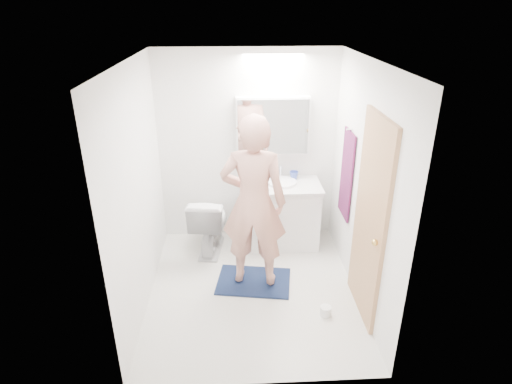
{
  "coord_description": "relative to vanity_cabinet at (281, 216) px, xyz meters",
  "views": [
    {
      "loc": [
        -0.16,
        -3.76,
        2.87
      ],
      "look_at": [
        0.05,
        0.25,
        1.05
      ],
      "focal_mm": 29.7,
      "sensor_mm": 36.0,
      "label": 1
    }
  ],
  "objects": [
    {
      "name": "faucet",
      "position": [
        0.0,
        0.22,
        0.51
      ],
      "size": [
        0.02,
        0.02,
        0.16
      ],
      "primitive_type": "cylinder",
      "color": "silver",
      "rests_on": "countertop"
    },
    {
      "name": "toothbrush_cup",
      "position": [
        0.16,
        0.16,
        0.48
      ],
      "size": [
        0.12,
        0.12,
        0.1
      ],
      "primitive_type": "imported",
      "rotation": [
        0.0,
        0.0,
        -0.12
      ],
      "color": "#3950AD",
      "rests_on": "countertop"
    },
    {
      "name": "sink_basin",
      "position": [
        0.0,
        0.03,
        0.45
      ],
      "size": [
        0.36,
        0.36,
        0.03
      ],
      "primitive_type": "cylinder",
      "color": "white",
      "rests_on": "countertop"
    },
    {
      "name": "person",
      "position": [
        -0.39,
        -0.84,
        0.59
      ],
      "size": [
        0.74,
        0.55,
        1.87
      ],
      "primitive_type": "imported",
      "rotation": [
        0.0,
        0.0,
        2.99
      ],
      "color": "tan",
      "rests_on": "bath_rug"
    },
    {
      "name": "vanity_cabinet",
      "position": [
        0.0,
        0.0,
        0.0
      ],
      "size": [
        0.9,
        0.55,
        0.78
      ],
      "primitive_type": "cube",
      "color": "white",
      "rests_on": "floor"
    },
    {
      "name": "floor",
      "position": [
        -0.41,
        -0.96,
        -0.39
      ],
      "size": [
        2.5,
        2.5,
        0.0
      ],
      "primitive_type": "plane",
      "color": "silver",
      "rests_on": "ground"
    },
    {
      "name": "towel",
      "position": [
        0.67,
        -0.41,
        0.71
      ],
      "size": [
        0.02,
        0.42,
        1.0
      ],
      "primitive_type": "cube",
      "color": "#111336",
      "rests_on": "wall_right"
    },
    {
      "name": "door",
      "position": [
        0.67,
        -1.31,
        0.61
      ],
      "size": [
        0.04,
        0.8,
        2.0
      ],
      "primitive_type": "cube",
      "color": "tan",
      "rests_on": "wall_right"
    },
    {
      "name": "soap_bottle_b",
      "position": [
        -0.15,
        0.18,
        0.51
      ],
      "size": [
        0.09,
        0.09,
        0.17
      ],
      "primitive_type": "imported",
      "rotation": [
        0.0,
        0.0,
        -0.18
      ],
      "color": "#537EB2",
      "rests_on": "countertop"
    },
    {
      "name": "bath_rug",
      "position": [
        -0.39,
        -0.84,
        -0.38
      ],
      "size": [
        0.87,
        0.67,
        0.02
      ],
      "primitive_type": "cube",
      "rotation": [
        0.0,
        0.0,
        -0.15
      ],
      "color": "#142140",
      "rests_on": "floor"
    },
    {
      "name": "wall_right",
      "position": [
        0.69,
        -0.96,
        0.81
      ],
      "size": [
        0.0,
        2.5,
        2.5
      ],
      "primitive_type": "plane",
      "rotation": [
        1.57,
        0.0,
        -1.57
      ],
      "color": "white",
      "rests_on": "floor"
    },
    {
      "name": "medicine_cabinet",
      "position": [
        -0.11,
        0.21,
        1.11
      ],
      "size": [
        0.88,
        0.14,
        0.7
      ],
      "primitive_type": "cube",
      "color": "white",
      "rests_on": "wall_back"
    },
    {
      "name": "mirror_panel",
      "position": [
        -0.11,
        0.13,
        1.11
      ],
      "size": [
        0.84,
        0.01,
        0.66
      ],
      "primitive_type": "cube",
      "color": "silver",
      "rests_on": "medicine_cabinet"
    },
    {
      "name": "countertop",
      "position": [
        0.0,
        -0.0,
        0.41
      ],
      "size": [
        0.95,
        0.58,
        0.04
      ],
      "primitive_type": "cube",
      "color": "silver",
      "rests_on": "vanity_cabinet"
    },
    {
      "name": "toilet_paper_roll",
      "position": [
        0.3,
        -1.42,
        -0.34
      ],
      "size": [
        0.11,
        0.11,
        0.1
      ],
      "primitive_type": "cylinder",
      "color": "white",
      "rests_on": "floor"
    },
    {
      "name": "towel_hook",
      "position": [
        0.66,
        -0.41,
        1.23
      ],
      "size": [
        0.07,
        0.02,
        0.02
      ],
      "primitive_type": "cylinder",
      "rotation": [
        0.0,
        1.57,
        0.0
      ],
      "color": "silver",
      "rests_on": "wall_right"
    },
    {
      "name": "toilet",
      "position": [
        -0.9,
        -0.11,
        -0.01
      ],
      "size": [
        0.51,
        0.79,
        0.75
      ],
      "primitive_type": "imported",
      "rotation": [
        0.0,
        0.0,
        3.01
      ],
      "color": "white",
      "rests_on": "floor"
    },
    {
      "name": "soap_bottle_a",
      "position": [
        -0.27,
        0.15,
        0.55
      ],
      "size": [
        0.1,
        0.1,
        0.25
      ],
      "primitive_type": "imported",
      "rotation": [
        0.0,
        0.0,
        -0.08
      ],
      "color": "beige",
      "rests_on": "countertop"
    },
    {
      "name": "wall_back",
      "position": [
        -0.41,
        0.29,
        0.81
      ],
      "size": [
        2.5,
        0.0,
        2.5
      ],
      "primitive_type": "plane",
      "rotation": [
        1.57,
        0.0,
        0.0
      ],
      "color": "white",
      "rests_on": "floor"
    },
    {
      "name": "door_knob",
      "position": [
        0.63,
        -1.61,
        0.56
      ],
      "size": [
        0.06,
        0.06,
        0.06
      ],
      "primitive_type": "sphere",
      "color": "gold",
      "rests_on": "door"
    },
    {
      "name": "wall_front",
      "position": [
        -0.41,
        -2.21,
        0.81
      ],
      "size": [
        2.5,
        0.0,
        2.5
      ],
      "primitive_type": "plane",
      "rotation": [
        -1.57,
        0.0,
        0.0
      ],
      "color": "white",
      "rests_on": "floor"
    },
    {
      "name": "wall_left",
      "position": [
        -1.51,
        -0.96,
        0.81
      ],
      "size": [
        0.0,
        2.5,
        2.5
      ],
      "primitive_type": "plane",
      "rotation": [
        1.57,
        0.0,
        1.57
      ],
      "color": "white",
      "rests_on": "floor"
    },
    {
      "name": "ceiling",
      "position": [
        -0.41,
        -0.96,
        2.01
      ],
      "size": [
        2.5,
        2.5,
        0.0
      ],
      "primitive_type": "plane",
      "rotation": [
        3.14,
        0.0,
        0.0
      ],
      "color": "white",
      "rests_on": "floor"
    }
  ]
}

